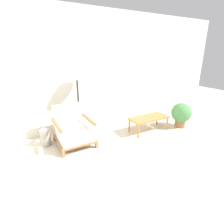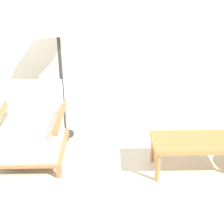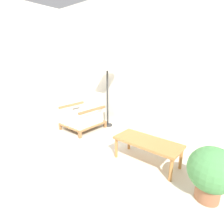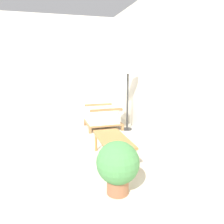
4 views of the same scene
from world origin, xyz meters
name	(u,v)px [view 2 (image 2 of 4)]	position (x,y,z in m)	size (l,w,h in m)	color
wall_back	(108,18)	(0.00, 2.29, 1.35)	(8.00, 0.06, 2.70)	silver
armchair	(32,132)	(-0.83, 1.58, 0.29)	(0.70, 0.76, 0.76)	olive
floor_lamp	(58,27)	(-0.54, 2.02, 1.30)	(0.39, 0.39, 1.50)	#2D2D2D
coffee_table	(199,144)	(0.88, 1.27, 0.30)	(0.94, 0.42, 0.35)	#B2753D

